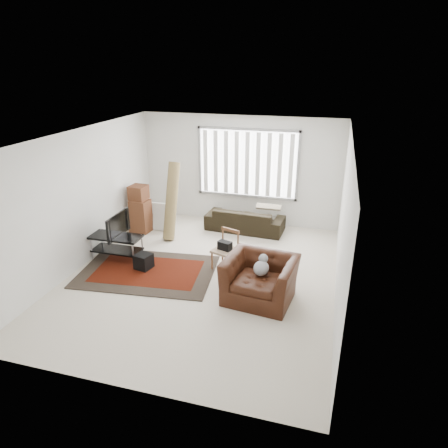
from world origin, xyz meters
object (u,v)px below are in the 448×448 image
object	(u,v)px
tv_stand	(116,242)
sofa	(245,216)
side_chair	(225,248)
armchair	(260,276)
moving_boxes	(140,210)

from	to	relation	value
tv_stand	sofa	distance (m)	3.16
side_chair	sofa	bearing A→B (deg)	110.87
tv_stand	sofa	world-z (taller)	sofa
sofa	armchair	size ratio (longest dim) A/B	1.45
moving_boxes	sofa	distance (m)	2.55
side_chair	tv_stand	bearing A→B (deg)	-155.65
side_chair	armchair	bearing A→B (deg)	-26.87
armchair	sofa	bearing A→B (deg)	114.67
tv_stand	side_chair	xyz separation A→B (m)	(2.30, 0.21, 0.06)
moving_boxes	side_chair	world-z (taller)	moving_boxes
moving_boxes	side_chair	size ratio (longest dim) A/B	1.42
tv_stand	side_chair	bearing A→B (deg)	5.31
armchair	tv_stand	bearing A→B (deg)	174.84
moving_boxes	armchair	bearing A→B (deg)	-33.05
armchair	moving_boxes	bearing A→B (deg)	153.95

